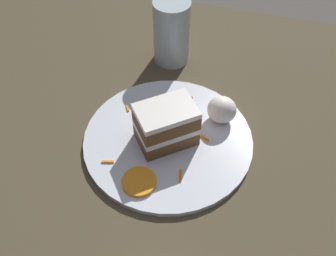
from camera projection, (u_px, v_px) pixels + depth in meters
name	position (u px, v px, depth m)	size (l,w,h in m)	color
ground_plane	(185.00, 155.00, 0.75)	(6.00, 6.00, 0.00)	#4C4742
dining_table	(185.00, 149.00, 0.73)	(1.19, 0.91, 0.04)	#4C422D
plate	(168.00, 140.00, 0.71)	(0.31, 0.31, 0.01)	silver
cake_slice	(166.00, 125.00, 0.68)	(0.12, 0.12, 0.08)	brown
cream_dollop	(222.00, 110.00, 0.72)	(0.05, 0.05, 0.05)	white
orange_garnish	(139.00, 182.00, 0.64)	(0.06, 0.06, 0.01)	orange
carrot_shreds_scatter	(165.00, 129.00, 0.72)	(0.17, 0.20, 0.00)	orange
drinking_glass	(172.00, 36.00, 0.83)	(0.08, 0.08, 0.14)	silver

